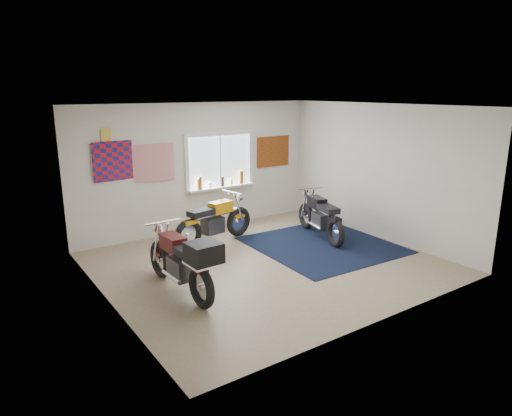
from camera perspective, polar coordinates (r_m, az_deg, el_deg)
ground at (r=8.06m, az=1.41°, el=-6.92°), size 5.50×5.50×0.00m
room_shell at (r=7.61m, az=1.49°, el=4.63°), size 5.50×5.50×5.50m
navy_rug at (r=9.05m, az=8.28°, el=-4.58°), size 2.60×2.69×0.01m
window_assembly at (r=9.97m, az=-4.54°, el=5.41°), size 1.66×0.17×1.26m
oil_bottles at (r=9.96m, az=-4.48°, el=3.39°), size 1.15×0.09×0.30m
flag_display at (r=8.95m, az=-18.27°, el=8.70°), size 1.60×0.10×1.17m
triumph_poster at (r=10.75m, az=2.16°, el=7.09°), size 0.90×0.03×0.70m
yellow_triumph at (r=9.00m, az=-5.26°, el=-1.80°), size 1.91×0.63×0.97m
black_chrome_bike at (r=9.40m, az=8.05°, el=-1.20°), size 0.69×1.84×0.96m
maroon_tourer at (r=6.78m, az=-9.03°, el=-6.69°), size 0.59×1.96×1.00m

